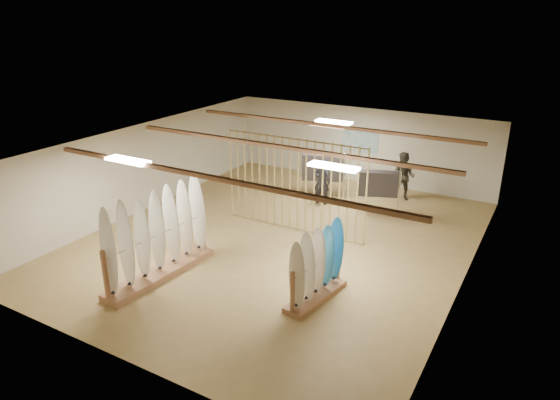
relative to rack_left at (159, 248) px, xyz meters
The scene contains 16 objects.
floor 3.68m from the rack_left, 65.62° to the left, with size 12.00×12.00×0.00m, color #A4854F.
ceiling 4.14m from the rack_left, 65.62° to the left, with size 12.00×12.00×0.00m, color gray.
wall_back 9.42m from the rack_left, 80.90° to the left, with size 12.00×12.00×0.00m, color beige.
wall_front 3.16m from the rack_left, 61.34° to the right, with size 12.00×12.00×0.00m, color beige.
wall_left 4.85m from the rack_left, 136.97° to the left, with size 12.00×12.00×0.00m, color beige.
wall_right 7.30m from the rack_left, 26.83° to the left, with size 12.00×12.00×0.00m, color beige.
ceiling_slats 4.10m from the rack_left, 65.62° to the left, with size 9.50×6.12×0.10m, color #976645.
light_panels 4.11m from the rack_left, 65.62° to the left, with size 1.20×0.35×0.06m, color white.
bamboo_partition 4.39m from the rack_left, 69.98° to the left, with size 4.45×0.05×2.78m.
poster 9.42m from the rack_left, 80.88° to the left, with size 1.40×0.03×0.90m, color teal.
rack_left is the anchor object (origin of this frame).
rack_right 3.87m from the rack_left, 14.51° to the left, with size 0.77×1.93×1.79m.
clothing_rack_a 7.18m from the rack_left, 81.98° to the left, with size 1.44×0.85×1.62m.
clothing_rack_b 7.43m from the rack_left, 65.06° to the left, with size 1.27×0.76×1.42m.
shopper_a 6.57m from the rack_left, 78.72° to the left, with size 0.63×0.43×1.74m, color #222329.
shopper_b 8.91m from the rack_left, 66.69° to the left, with size 0.90×0.71×1.87m, color #3A372D.
Camera 1 is at (6.40, -11.18, 6.13)m, focal length 32.00 mm.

